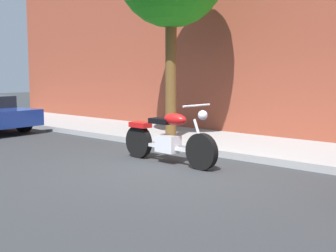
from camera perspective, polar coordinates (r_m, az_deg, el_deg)
The scene contains 3 objects.
ground_plane at distance 7.95m, azimuth -0.68°, elevation -5.56°, with size 60.00×60.00×0.00m, color #303335.
sidewalk at distance 10.19m, azimuth 10.35°, elevation -2.52°, with size 22.56×2.52×0.14m, color #9B9B9B.
motorcycle at distance 8.41m, azimuth 0.01°, elevation -1.67°, with size 2.30×0.70×1.15m.
Camera 1 is at (5.28, -5.70, 1.71)m, focal length 47.88 mm.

